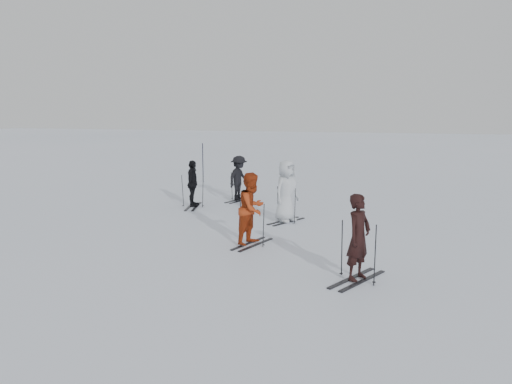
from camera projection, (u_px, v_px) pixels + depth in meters
ground at (247, 231)px, 14.75m from camera, size 120.00×120.00×0.00m
skier_near_dark at (359, 238)px, 10.39m from camera, size 0.69×0.79×1.82m
skier_red at (252, 210)px, 13.11m from camera, size 0.97×1.10×1.90m
skier_grey at (286, 192)px, 15.76m from camera, size 0.99×1.13×1.95m
skier_uphill_left at (193, 184)px, 18.15m from camera, size 0.60×1.05×1.68m
skier_uphill_far at (239, 179)px, 19.40m from camera, size 0.96×1.26×1.73m
skis_near_dark at (358, 250)px, 10.43m from camera, size 2.01×1.65×1.30m
skis_red at (252, 223)px, 13.17m from camera, size 1.79×1.30×1.17m
skis_grey at (286, 204)px, 15.83m from camera, size 1.78×1.47×1.15m
skis_uphill_left at (193, 190)px, 18.19m from camera, size 1.81×1.20×1.22m
skis_uphill_far at (239, 186)px, 19.45m from camera, size 1.75×1.29×1.14m
piste_marker at (203, 163)px, 24.17m from camera, size 0.05×0.05×1.90m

